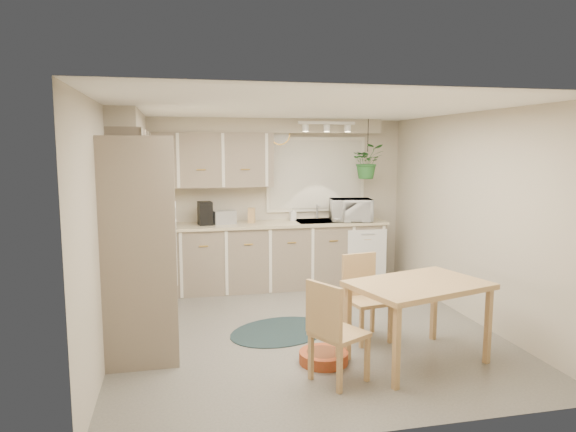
{
  "coord_description": "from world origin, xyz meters",
  "views": [
    {
      "loc": [
        -1.34,
        -5.27,
        2.0
      ],
      "look_at": [
        -0.06,
        0.55,
        1.2
      ],
      "focal_mm": 32.0,
      "sensor_mm": 36.0,
      "label": 1
    }
  ],
  "objects_px": {
    "dining_table": "(417,322)",
    "chair_back": "(368,299)",
    "braided_rug": "(280,331)",
    "microwave": "(351,208)",
    "chair_left": "(339,331)",
    "pet_bed": "(324,357)"
  },
  "relations": [
    {
      "from": "braided_rug",
      "to": "microwave",
      "type": "xyz_separation_m",
      "value": [
        1.39,
        1.69,
        1.13
      ]
    },
    {
      "from": "microwave",
      "to": "chair_back",
      "type": "bearing_deg",
      "value": -95.39
    },
    {
      "from": "dining_table",
      "to": "braided_rug",
      "type": "relative_size",
      "value": 1.05
    },
    {
      "from": "dining_table",
      "to": "chair_back",
      "type": "distance_m",
      "value": 0.67
    },
    {
      "from": "braided_rug",
      "to": "pet_bed",
      "type": "height_order",
      "value": "pet_bed"
    },
    {
      "from": "chair_left",
      "to": "braided_rug",
      "type": "bearing_deg",
      "value": 163.47
    },
    {
      "from": "chair_left",
      "to": "chair_back",
      "type": "relative_size",
      "value": 1.01
    },
    {
      "from": "braided_rug",
      "to": "pet_bed",
      "type": "bearing_deg",
      "value": -75.0
    },
    {
      "from": "chair_back",
      "to": "microwave",
      "type": "distance_m",
      "value": 2.29
    },
    {
      "from": "chair_back",
      "to": "microwave",
      "type": "relative_size",
      "value": 1.51
    },
    {
      "from": "pet_bed",
      "to": "dining_table",
      "type": "bearing_deg",
      "value": -10.13
    },
    {
      "from": "pet_bed",
      "to": "microwave",
      "type": "height_order",
      "value": "microwave"
    },
    {
      "from": "chair_back",
      "to": "pet_bed",
      "type": "relative_size",
      "value": 1.93
    },
    {
      "from": "braided_rug",
      "to": "dining_table",
      "type": "bearing_deg",
      "value": -43.22
    },
    {
      "from": "dining_table",
      "to": "chair_back",
      "type": "xyz_separation_m",
      "value": [
        -0.26,
        0.62,
        0.06
      ]
    },
    {
      "from": "dining_table",
      "to": "microwave",
      "type": "xyz_separation_m",
      "value": [
        0.29,
        2.73,
        0.76
      ]
    },
    {
      "from": "dining_table",
      "to": "chair_back",
      "type": "relative_size",
      "value": 1.37
    },
    {
      "from": "braided_rug",
      "to": "microwave",
      "type": "distance_m",
      "value": 2.46
    },
    {
      "from": "chair_left",
      "to": "pet_bed",
      "type": "xyz_separation_m",
      "value": [
        -0.03,
        0.38,
        -0.39
      ]
    },
    {
      "from": "chair_left",
      "to": "microwave",
      "type": "relative_size",
      "value": 1.52
    },
    {
      "from": "chair_back",
      "to": "braided_rug",
      "type": "distance_m",
      "value": 1.04
    },
    {
      "from": "chair_back",
      "to": "braided_rug",
      "type": "xyz_separation_m",
      "value": [
        -0.84,
        0.42,
        -0.44
      ]
    }
  ]
}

